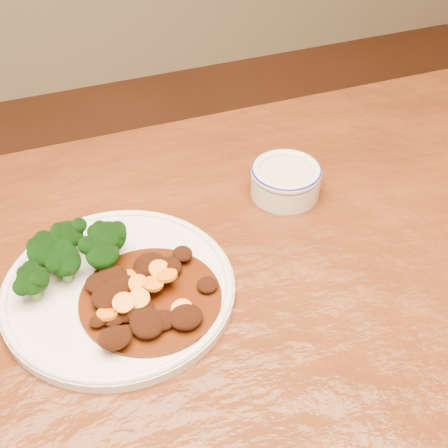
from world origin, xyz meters
name	(u,v)px	position (x,y,z in m)	size (l,w,h in m)	color
dining_table	(215,363)	(0.00, 0.00, 0.67)	(1.50, 0.91, 0.75)	#5E2C10
dinner_plate	(118,288)	(-0.10, 0.09, 0.76)	(0.29, 0.29, 0.02)	white
broccoli_florets	(72,252)	(-0.14, 0.14, 0.79)	(0.14, 0.11, 0.05)	#648946
mince_stew	(141,296)	(-0.08, 0.05, 0.77)	(0.17, 0.17, 0.03)	#461F07
dip_bowl	(286,179)	(0.18, 0.20, 0.78)	(0.11, 0.11, 0.05)	silver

